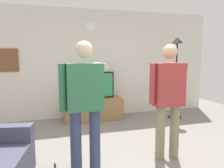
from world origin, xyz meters
The scene contains 8 objects.
back_wall centered at (0.00, 2.95, 1.35)m, with size 6.40×0.10×2.70m, color silver.
tv_stand centered at (-0.09, 2.60, 0.26)m, with size 1.40×0.57×0.52m.
television centered at (-0.09, 2.65, 0.84)m, with size 1.05×0.07×0.64m.
wall_clock centered at (-0.09, 2.89, 2.27)m, with size 0.24×0.24×0.03m, color white.
framed_picture centered at (-2.14, 2.90, 1.45)m, with size 0.74×0.04×0.53m, color brown.
floor_lamp centered at (1.90, 2.16, 1.43)m, with size 0.32×0.32×2.00m.
person_standing_nearer_lamp centered at (-0.71, 0.08, 1.00)m, with size 0.62×0.78×1.74m.
person_standing_nearer_couch centered at (0.57, 0.25, 0.98)m, with size 0.62×0.78×1.73m.
Camera 1 is at (-1.14, -2.60, 1.57)m, focal length 35.38 mm.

